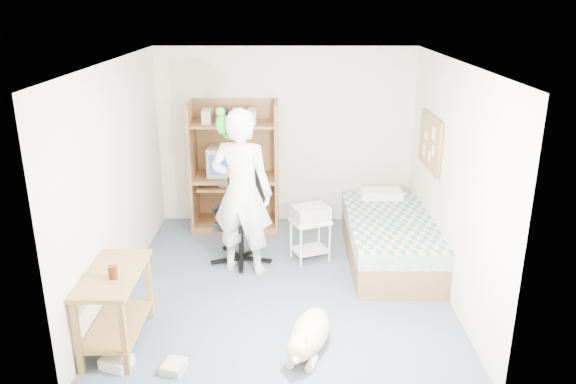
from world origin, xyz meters
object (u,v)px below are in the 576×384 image
object	(u,v)px
office_chair	(242,227)
dog	(309,334)
person	(242,193)
printer_cart	(310,233)
computer_hutch	(235,171)
bed	(389,239)
side_desk	(115,297)

from	to	relation	value
office_chair	dog	world-z (taller)	office_chair
person	printer_cart	distance (m)	1.07
computer_hutch	dog	size ratio (longest dim) A/B	1.77
bed	printer_cart	xyz separation A→B (m)	(-0.98, 0.01, 0.06)
person	dog	world-z (taller)	person
office_chair	printer_cart	world-z (taller)	office_chair
bed	office_chair	xyz separation A→B (m)	(-1.82, 0.03, 0.14)
computer_hutch	bed	size ratio (longest dim) A/B	0.89
dog	office_chair	bearing A→B (deg)	127.73
office_chair	person	distance (m)	0.65
person	bed	bearing A→B (deg)	-156.72
person	dog	distance (m)	1.96
office_chair	dog	bearing A→B (deg)	-54.30
computer_hutch	office_chair	size ratio (longest dim) A/B	1.51
office_chair	person	xyz separation A→B (m)	(0.03, -0.31, 0.56)
person	printer_cart	xyz separation A→B (m)	(0.81, 0.30, -0.64)
side_desk	person	distance (m)	1.93
computer_hutch	printer_cart	bearing A→B (deg)	-47.43
office_chair	printer_cart	xyz separation A→B (m)	(0.84, -0.01, -0.07)
bed	office_chair	distance (m)	1.83
office_chair	bed	bearing A→B (deg)	13.34
dog	printer_cart	xyz separation A→B (m)	(0.07, 1.93, 0.18)
office_chair	dog	xyz separation A→B (m)	(0.77, -1.94, -0.25)
computer_hutch	office_chair	world-z (taller)	computer_hutch
person	dog	size ratio (longest dim) A/B	1.94
bed	office_chair	bearing A→B (deg)	179.14
computer_hutch	side_desk	xyz separation A→B (m)	(-0.85, -2.94, -0.33)
bed	side_desk	bearing A→B (deg)	-147.50
computer_hutch	side_desk	bearing A→B (deg)	-106.14
side_desk	office_chair	xyz separation A→B (m)	(1.03, 1.84, -0.07)
side_desk	dog	bearing A→B (deg)	-3.16
office_chair	printer_cart	distance (m)	0.84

